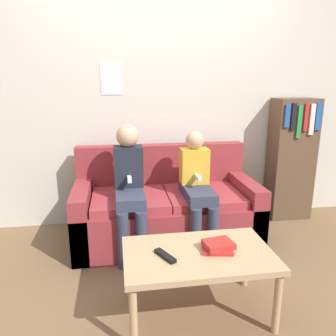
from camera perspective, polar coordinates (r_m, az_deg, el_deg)
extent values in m
plane|color=brown|center=(2.69, 1.29, -16.74)|extent=(10.00, 10.00, 0.00)
cube|color=beige|center=(3.27, -1.74, 12.95)|extent=(8.00, 0.06, 2.60)
cube|color=silver|center=(3.21, -9.80, 15.05)|extent=(0.20, 0.00, 0.29)
cube|color=maroon|center=(3.01, -0.30, -8.97)|extent=(1.60, 0.78, 0.38)
cube|color=maroon|center=(3.18, -1.19, 0.19)|extent=(1.60, 0.14, 0.44)
cube|color=maroon|center=(2.97, -14.56, -8.18)|extent=(0.14, 0.78, 0.54)
cube|color=maroon|center=(3.17, 12.99, -6.58)|extent=(0.14, 0.78, 0.54)
cube|color=#A1343A|center=(2.87, -6.68, -5.46)|extent=(0.64, 0.62, 0.07)
cube|color=#A1343A|center=(2.96, 6.07, -4.78)|extent=(0.64, 0.62, 0.07)
cube|color=tan|center=(2.04, 5.30, -14.81)|extent=(0.89, 0.54, 0.04)
cylinder|color=tan|center=(1.92, -6.05, -24.69)|extent=(0.04, 0.04, 0.39)
cylinder|color=tan|center=(2.10, 18.48, -21.44)|extent=(0.04, 0.04, 0.39)
cylinder|color=tan|center=(2.29, -6.72, -17.30)|extent=(0.04, 0.04, 0.39)
cylinder|color=tan|center=(2.45, 13.39, -15.36)|extent=(0.04, 0.04, 0.39)
cylinder|color=#33384C|center=(2.59, -7.79, -12.44)|extent=(0.09, 0.09, 0.45)
cylinder|color=#33384C|center=(2.60, -4.63, -12.29)|extent=(0.09, 0.09, 0.45)
cube|color=#33384C|center=(2.72, -6.65, -4.83)|extent=(0.23, 0.49, 0.09)
cube|color=#1E232D|center=(2.78, -6.91, 0.30)|extent=(0.24, 0.16, 0.34)
sphere|color=tan|center=(2.73, -7.08, 5.60)|extent=(0.19, 0.19, 0.19)
cube|color=white|center=(2.66, -6.73, -1.94)|extent=(0.03, 0.12, 0.03)
cylinder|color=#33384C|center=(2.66, 4.84, -11.62)|extent=(0.09, 0.09, 0.45)
cylinder|color=#33384C|center=(2.69, 7.80, -11.35)|extent=(0.09, 0.09, 0.45)
cube|color=#33384C|center=(2.80, 5.14, -4.23)|extent=(0.23, 0.49, 0.09)
cube|color=gold|center=(2.86, 4.58, 0.38)|extent=(0.24, 0.16, 0.30)
sphere|color=tan|center=(2.81, 4.67, 4.86)|extent=(0.16, 0.16, 0.16)
cube|color=white|center=(2.74, 5.28, -1.63)|extent=(0.03, 0.12, 0.03)
cube|color=black|center=(1.96, -0.50, -15.03)|extent=(0.11, 0.17, 0.02)
cube|color=red|center=(2.06, 8.50, -13.66)|extent=(0.20, 0.19, 0.02)
cube|color=red|center=(2.05, 8.78, -13.00)|extent=(0.19, 0.16, 0.03)
cube|color=brown|center=(3.63, 20.60, 1.40)|extent=(0.43, 0.26, 1.25)
cube|color=#23519E|center=(3.35, 20.06, 8.50)|extent=(0.05, 0.02, 0.22)
cube|color=black|center=(3.38, 21.02, 8.33)|extent=(0.04, 0.02, 0.26)
cube|color=#2D8442|center=(3.42, 21.90, 7.46)|extent=(0.04, 0.02, 0.32)
cube|color=red|center=(3.45, 22.90, 8.13)|extent=(0.04, 0.02, 0.26)
cube|color=silver|center=(3.49, 23.79, 7.74)|extent=(0.05, 0.02, 0.30)
cube|color=#23519E|center=(3.52, 24.74, 8.15)|extent=(0.06, 0.02, 0.26)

